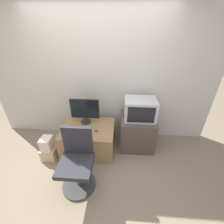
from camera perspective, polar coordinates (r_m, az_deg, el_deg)
name	(u,v)px	position (r m, az deg, el deg)	size (l,w,h in m)	color
ground_plane	(92,184)	(2.63, -7.68, -25.38)	(12.00, 12.00, 0.00)	#7F705B
wall_back	(100,77)	(2.93, -4.53, 13.05)	(4.40, 0.05, 2.60)	beige
desk	(89,138)	(2.99, -8.79, -9.81)	(0.97, 0.75, 0.51)	#937047
side_stand	(137,132)	(3.04, 9.47, -7.41)	(0.65, 0.62, 0.64)	#4C4238
main_monitor	(85,111)	(2.86, -10.29, 0.33)	(0.55, 0.21, 0.50)	#2D2D2D
keyboard	(82,131)	(2.77, -11.36, -6.95)	(0.35, 0.14, 0.01)	silver
mouse	(96,131)	(2.71, -6.04, -7.14)	(0.07, 0.04, 0.03)	#4C4C51
crt_tv	(140,109)	(2.76, 10.65, 1.03)	(0.57, 0.42, 0.39)	#B7B7BC
office_chair	(77,163)	(2.35, -13.11, -18.38)	(0.51, 0.51, 0.96)	#333333
cardboard_box_lower	(50,153)	(3.10, -22.64, -14.18)	(0.26, 0.25, 0.22)	#D1B27F
cardboard_box_upper	(47,144)	(2.95, -23.52, -10.95)	(0.18, 0.22, 0.24)	beige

